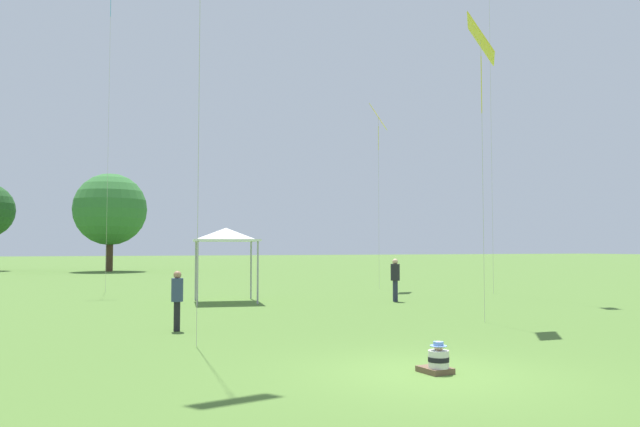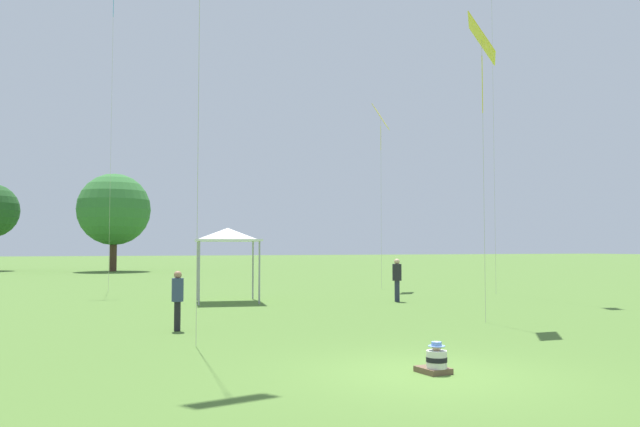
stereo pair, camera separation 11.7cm
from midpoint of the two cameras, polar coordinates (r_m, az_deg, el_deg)
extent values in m
plane|color=#4C702D|center=(11.27, 9.94, -14.28)|extent=(300.00, 300.00, 0.00)
cube|color=brown|center=(11.40, 10.61, -13.89)|extent=(0.51, 0.60, 0.10)
cylinder|color=silver|center=(11.28, 10.92, -12.96)|extent=(0.40, 0.40, 0.30)
cylinder|color=black|center=(11.28, 10.92, -12.96)|extent=(0.41, 0.41, 0.08)
sphere|color=#DBAD89|center=(11.25, 10.90, -11.83)|extent=(0.17, 0.17, 0.17)
cylinder|color=#6B8ED1|center=(11.25, 10.90, -11.81)|extent=(0.30, 0.30, 0.01)
cylinder|color=#6B8ED1|center=(11.24, 10.90, -11.64)|extent=(0.18, 0.18, 0.08)
cylinder|color=black|center=(16.92, -12.72, -9.15)|extent=(0.21, 0.21, 0.77)
cylinder|color=#334260|center=(16.86, -12.69, -6.82)|extent=(0.38, 0.38, 0.61)
sphere|color=#A37556|center=(16.84, -12.68, -5.49)|extent=(0.21, 0.21, 0.21)
cylinder|color=#282D42|center=(25.42, 7.19, -7.05)|extent=(0.26, 0.26, 0.84)
cylinder|color=#232328|center=(25.37, 7.18, -5.35)|extent=(0.48, 0.48, 0.67)
sphere|color=#DBAD89|center=(25.36, 7.18, -4.38)|extent=(0.23, 0.23, 0.23)
cube|color=white|center=(25.27, -8.31, -2.44)|extent=(2.89, 2.89, 0.08)
cone|color=white|center=(25.28, -8.30, -1.83)|extent=(2.74, 2.74, 0.46)
cylinder|color=#99999E|center=(26.38, -11.00, -5.16)|extent=(0.07, 0.07, 2.42)
cylinder|color=#99999E|center=(26.53, -6.03, -5.19)|extent=(0.07, 0.07, 2.42)
cylinder|color=#99999E|center=(24.09, -10.86, -5.37)|extent=(0.07, 0.07, 2.42)
cylinder|color=#99999E|center=(24.26, -5.43, -5.39)|extent=(0.07, 0.07, 2.42)
cube|color=yellow|center=(19.86, 14.74, 15.17)|extent=(1.47, 1.62, 1.26)
cylinder|color=yellow|center=(19.48, 14.79, 11.35)|extent=(0.02, 0.02, 1.71)
cylinder|color=#BCB7A8|center=(18.98, 14.91, 3.06)|extent=(0.01, 0.01, 8.38)
cylinder|color=#339EDB|center=(34.83, -18.27, 17.81)|extent=(0.02, 0.02, 1.44)
cylinder|color=#BCB7A8|center=(33.06, -18.46, 6.92)|extent=(0.01, 0.01, 15.67)
cylinder|color=#BCB7A8|center=(31.64, 15.61, 12.89)|extent=(0.01, 0.01, 21.67)
cylinder|color=#BCB7A8|center=(15.09, -10.74, 17.45)|extent=(0.01, 0.01, 14.94)
cube|color=yellow|center=(33.53, 5.67, 8.78)|extent=(1.44, 1.60, 1.21)
cylinder|color=yellow|center=(33.31, 5.68, 6.87)|extent=(0.02, 0.02, 1.28)
cylinder|color=#BCB7A8|center=(32.90, 5.71, 1.02)|extent=(0.01, 0.01, 9.07)
cylinder|color=#473323|center=(59.05, -18.32, -3.20)|extent=(0.62, 0.62, 3.81)
sphere|color=#337033|center=(59.15, -18.26, 0.37)|extent=(6.45, 6.45, 6.45)
camera|label=1|loc=(0.06, -89.79, -0.01)|focal=35.00mm
camera|label=2|loc=(0.06, 90.21, 0.01)|focal=35.00mm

